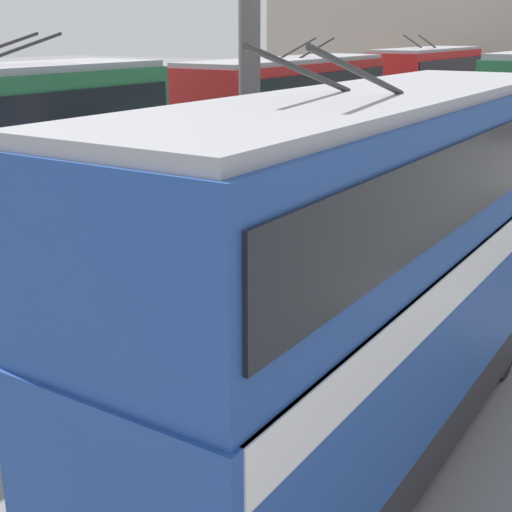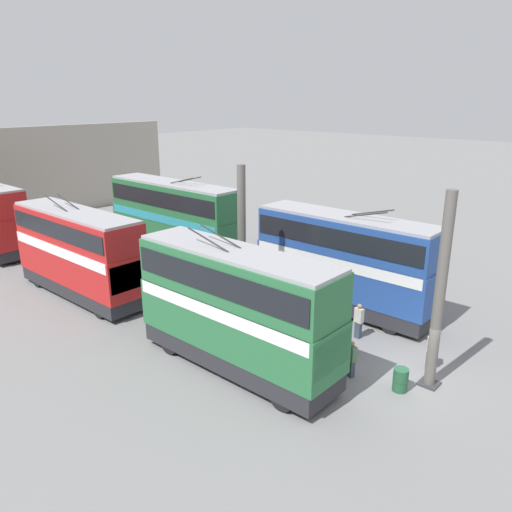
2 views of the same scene
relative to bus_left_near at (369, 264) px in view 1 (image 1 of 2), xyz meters
The scene contains 5 objects.
support_column_far 5.53m from the bus_left_near, 50.07° to the left, with size 0.76×0.76×7.90m.
bus_left_near is the anchor object (origin of this frame).
bus_right_mid 14.83m from the bus_left_near, 34.34° to the left, with size 9.82×2.54×5.64m.
bus_right_far 26.58m from the bus_left_near, 18.34° to the left, with size 9.18×2.54×5.68m.
person_by_left_row 4.07m from the bus_left_near, 134.74° to the left, with size 0.45×0.30×1.75m.
Camera 1 is at (-2.33, -7.78, 5.93)m, focal length 50.00 mm.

